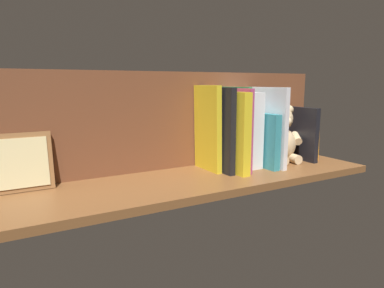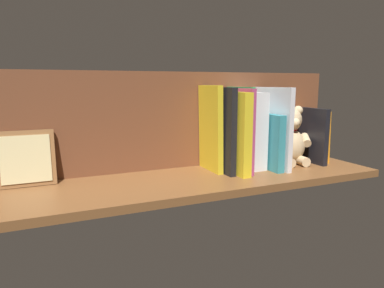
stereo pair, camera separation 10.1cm
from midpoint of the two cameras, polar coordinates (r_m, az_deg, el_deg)
ground_plane at (r=103.27cm, az=2.81°, el=-6.04°), size 115.87×31.54×2.20cm
shelf_back_panel at (r=112.21cm, az=-0.20°, el=3.82°), size 115.87×1.50×30.74cm
book_0 at (r=133.39cm, az=20.94°, el=1.31°), size 3.20×14.93×17.77cm
book_1 at (r=130.38cm, az=20.47°, el=1.40°), size 1.88×17.62×18.82cm
teddy_bear at (r=125.12cm, az=17.75°, el=0.87°), size 15.74×13.73×19.63cm
book_2 at (r=118.03cm, az=15.16°, el=2.59°), size 1.62×20.10×25.90cm
book_3 at (r=117.29cm, az=13.96°, el=0.56°), size 2.45×19.33×17.64cm
dictionary_thick_white at (r=116.10cm, az=11.70°, el=2.22°), size 4.82×14.67×24.29cm
book_4 at (r=113.88cm, az=10.25°, el=2.55°), size 1.28×15.02×26.01cm
book_5 at (r=111.44cm, az=9.91°, el=2.31°), size 1.42×18.42×25.63cm
book_6 at (r=109.38cm, az=8.95°, el=1.93°), size 2.80×20.03×24.63cm
book_7 at (r=108.99cm, az=7.25°, el=2.30°), size 1.89×17.10×25.95cm
book_8 at (r=109.36cm, az=5.66°, el=2.51°), size 2.30×13.35×26.57cm
picture_frame_leaning at (r=100.84cm, az=-22.84°, el=-2.25°), size 14.65×4.10×14.98cm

